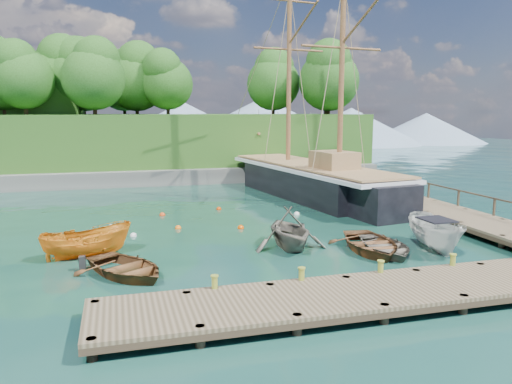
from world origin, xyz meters
TOP-DOWN VIEW (x-y plane):
  - ground at (0.00, 0.00)m, footprint 160.00×160.00m
  - dock_near at (2.00, -6.50)m, footprint 20.00×3.20m
  - dock_east at (11.50, 7.00)m, footprint 3.20×24.00m
  - bollard_0 at (-4.00, -5.10)m, footprint 0.26×0.26m
  - bollard_1 at (-1.00, -5.10)m, footprint 0.26×0.26m
  - bollard_2 at (2.00, -5.10)m, footprint 0.26×0.26m
  - bollard_3 at (5.00, -5.10)m, footprint 0.26×0.26m
  - rowboat_0 at (-6.71, -1.15)m, footprint 4.70×5.11m
  - rowboat_1 at (0.67, 0.86)m, footprint 3.38×3.91m
  - rowboat_2 at (4.04, -0.66)m, footprint 3.79×4.87m
  - rowboat_3 at (4.56, -1.05)m, footprint 3.17×4.15m
  - motorboat_orange at (-8.27, 1.91)m, footprint 4.16×2.40m
  - cabin_boat_white at (7.00, -1.26)m, footprint 2.60×4.72m
  - schooner at (6.93, 13.67)m, footprint 7.36×26.00m
  - mooring_buoy_0 at (-6.22, 5.09)m, footprint 0.34×0.34m
  - mooring_buoy_1 at (-3.83, 6.12)m, footprint 0.35×0.35m
  - mooring_buoy_2 at (-0.55, 5.27)m, footprint 0.36×0.36m
  - mooring_buoy_3 at (3.65, 7.89)m, footprint 0.35×0.35m
  - mooring_buoy_4 at (-4.33, 9.86)m, footprint 0.36×0.36m
  - mooring_buoy_5 at (-0.64, 10.77)m, footprint 0.33×0.33m
  - mooring_buoy_6 at (-7.33, 7.51)m, footprint 0.29×0.29m
  - mooring_buoy_7 at (1.72, 4.44)m, footprint 0.28×0.28m
  - headland at (-12.88, 31.36)m, footprint 51.00×19.31m
  - distant_ridge at (4.30, 70.00)m, footprint 117.00×40.00m

SIDE VIEW (x-z plane):
  - ground at x=0.00m, z-range 0.00..0.00m
  - bollard_0 at x=-4.00m, z-range -0.23..0.23m
  - bollard_1 at x=-1.00m, z-range -0.23..0.23m
  - bollard_2 at x=2.00m, z-range -0.23..0.23m
  - bollard_3 at x=5.00m, z-range -0.23..0.23m
  - rowboat_0 at x=-6.71m, z-range -0.43..0.43m
  - rowboat_1 at x=0.67m, z-range -1.03..1.03m
  - rowboat_2 at x=4.04m, z-range -0.46..0.46m
  - rowboat_3 at x=4.56m, z-range -0.40..0.40m
  - motorboat_orange at x=-8.27m, z-range -0.76..0.76m
  - cabin_boat_white at x=7.00m, z-range -0.86..0.86m
  - mooring_buoy_0 at x=-6.22m, z-range -0.17..0.17m
  - mooring_buoy_1 at x=-3.83m, z-range -0.17..0.17m
  - mooring_buoy_2 at x=-0.55m, z-range -0.18..0.18m
  - mooring_buoy_3 at x=3.65m, z-range -0.18..0.18m
  - mooring_buoy_4 at x=-4.33m, z-range -0.18..0.18m
  - mooring_buoy_5 at x=-0.64m, z-range -0.17..0.17m
  - mooring_buoy_6 at x=-7.33m, z-range -0.14..0.14m
  - mooring_buoy_7 at x=1.72m, z-range -0.14..0.14m
  - dock_near at x=2.00m, z-range -0.12..0.98m
  - dock_east at x=11.50m, z-range -0.12..0.98m
  - schooner at x=6.93m, z-range -8.38..10.47m
  - distant_ridge at x=4.30m, z-range -0.65..9.35m
  - headland at x=-12.88m, z-range -0.91..11.99m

